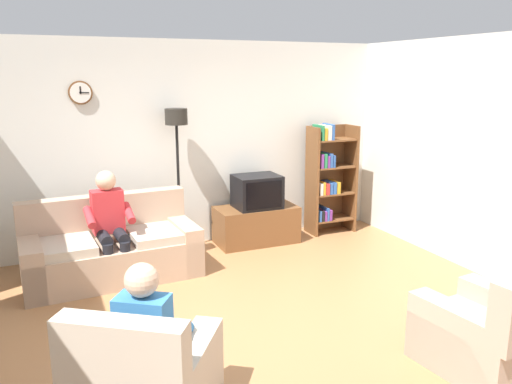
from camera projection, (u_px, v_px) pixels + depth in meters
name	position (u px, v px, depth m)	size (l,w,h in m)	color
ground_plane	(265.00, 326.00, 4.72)	(12.00, 12.00, 0.00)	#9E6B42
back_wall_assembly	(184.00, 145.00, 6.80)	(6.20, 0.17, 2.70)	silver
right_wall	(509.00, 161.00, 5.50)	(0.12, 5.80, 2.70)	silver
couch	(111.00, 251.00, 5.80)	(1.95, 1.00, 0.90)	tan
tv_stand	(256.00, 225.00, 7.01)	(1.10, 0.56, 0.51)	brown
tv	(257.00, 191.00, 6.88)	(0.60, 0.49, 0.44)	black
bookshelf	(328.00, 177.00, 7.38)	(0.68, 0.36, 1.59)	brown
floor_lamp	(177.00, 141.00, 6.43)	(0.28, 0.28, 1.85)	black
armchair_near_window	(147.00, 382.00, 3.37)	(1.16, 1.18, 0.90)	#BCAD99
armchair_near_bookshelf	(488.00, 335.00, 3.98)	(0.90, 0.97, 0.90)	tan
person_on_couch	(110.00, 221.00, 5.61)	(0.53, 0.55, 1.24)	red
person_in_left_armchair	(150.00, 332.00, 3.38)	(0.61, 0.64, 1.12)	#3372B2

